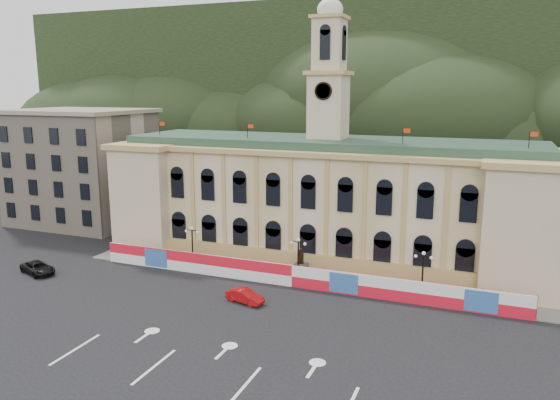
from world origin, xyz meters
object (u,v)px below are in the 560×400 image
at_px(statue, 301,269).
at_px(lamp_center, 298,255).
at_px(red_sedan, 245,296).
at_px(black_suv, 38,268).

bearing_deg(statue, lamp_center, -90.00).
distance_m(red_sedan, black_suv, 27.07).
bearing_deg(lamp_center, red_sedan, -109.90).
height_order(statue, red_sedan, statue).
xyz_separation_m(statue, black_suv, (-30.00, -10.22, -0.47)).
relative_size(statue, red_sedan, 0.84).
height_order(statue, lamp_center, lamp_center).
bearing_deg(red_sedan, lamp_center, -6.70).
xyz_separation_m(red_sedan, black_suv, (-27.05, -1.08, 0.03)).
relative_size(red_sedan, black_suv, 0.78).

